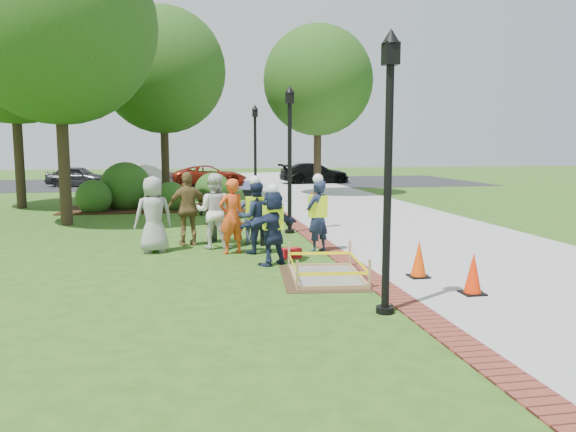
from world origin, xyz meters
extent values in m
plane|color=#285116|center=(0.00, 0.00, 0.00)|extent=(100.00, 100.00, 0.00)
cube|color=#9E9E99|center=(5.00, 10.00, 0.01)|extent=(6.00, 60.00, 0.02)
cube|color=maroon|center=(1.75, 10.00, 0.01)|extent=(0.50, 60.00, 0.03)
cube|color=#381E0F|center=(-3.00, 12.00, 0.02)|extent=(7.00, 3.00, 0.05)
cube|color=black|center=(0.00, 27.00, 0.00)|extent=(36.00, 12.00, 0.01)
cube|color=#47331E|center=(0.92, -0.59, 0.00)|extent=(1.93, 2.47, 0.01)
cube|color=gray|center=(0.92, -0.59, 0.02)|extent=(1.38, 1.92, 0.04)
cube|color=tan|center=(0.92, -0.59, 0.04)|extent=(1.52, 2.05, 0.08)
cube|color=tan|center=(0.92, -0.59, 0.28)|extent=(1.55, 2.08, 0.55)
cube|color=yellow|center=(0.92, -0.59, 0.30)|extent=(1.49, 2.03, 0.06)
cube|color=brown|center=(-0.40, 3.57, 0.51)|extent=(1.72, 1.13, 0.04)
cube|color=brown|center=(-0.29, 3.82, 0.77)|extent=(1.54, 0.72, 0.27)
cube|color=black|center=(-0.40, 3.57, 0.24)|extent=(1.61, 1.13, 0.49)
cube|color=brown|center=(-0.59, 9.78, 0.42)|extent=(1.42, 0.55, 0.04)
cube|color=brown|center=(-0.61, 10.00, 0.64)|extent=(1.38, 0.18, 0.22)
cube|color=black|center=(-0.59, 9.78, 0.20)|extent=(1.30, 0.59, 0.41)
cube|color=black|center=(3.10, -2.29, 0.03)|extent=(0.38, 0.38, 0.05)
cone|color=red|center=(3.10, -2.29, 0.40)|extent=(0.30, 0.30, 0.70)
cube|color=black|center=(2.69, -0.95, 0.02)|extent=(0.38, 0.38, 0.05)
cone|color=#EA4407|center=(2.69, -0.95, 0.40)|extent=(0.30, 0.30, 0.70)
cube|color=black|center=(3.17, 10.49, 0.03)|extent=(0.39, 0.39, 0.05)
cone|color=#FF4808|center=(3.17, 10.49, 0.41)|extent=(0.31, 0.31, 0.71)
cube|color=#A80C14|center=(0.61, 1.43, 0.11)|extent=(0.49, 0.34, 0.22)
cylinder|color=black|center=(1.25, -3.00, 1.90)|extent=(0.12, 0.12, 3.80)
cube|color=black|center=(1.25, -3.00, 3.90)|extent=(0.22, 0.22, 0.32)
cone|color=black|center=(1.25, -3.00, 4.15)|extent=(0.28, 0.28, 0.22)
cylinder|color=black|center=(1.25, -3.00, 0.05)|extent=(0.28, 0.28, 0.10)
cylinder|color=black|center=(1.25, 5.00, 1.90)|extent=(0.12, 0.12, 3.80)
cube|color=black|center=(1.25, 5.00, 3.90)|extent=(0.22, 0.22, 0.32)
cone|color=black|center=(1.25, 5.00, 4.15)|extent=(0.28, 0.28, 0.22)
cylinder|color=black|center=(1.25, 5.00, 0.05)|extent=(0.28, 0.28, 0.10)
cylinder|color=black|center=(1.25, 13.00, 1.90)|extent=(0.12, 0.12, 3.80)
cube|color=black|center=(1.25, 13.00, 3.90)|extent=(0.22, 0.22, 0.32)
cone|color=black|center=(1.25, 13.00, 4.15)|extent=(0.28, 0.28, 0.22)
cylinder|color=black|center=(1.25, 13.00, 0.05)|extent=(0.28, 0.28, 0.10)
cylinder|color=#3D2D1E|center=(-5.53, 7.95, 2.58)|extent=(0.37, 0.37, 5.15)
sphere|color=#1A4313|center=(-5.53, 7.95, 6.26)|extent=(6.13, 6.13, 6.13)
cylinder|color=#3D2D1E|center=(-2.63, 16.10, 2.46)|extent=(0.37, 0.37, 4.92)
sphere|color=#1A4313|center=(-2.63, 16.10, 5.98)|extent=(5.79, 5.79, 5.79)
cylinder|color=#3D2D1E|center=(4.95, 17.02, 2.37)|extent=(0.38, 0.38, 4.75)
sphere|color=#1A4313|center=(4.95, 17.02, 5.77)|extent=(5.51, 5.51, 5.51)
cylinder|color=#3D2D1E|center=(-8.32, 13.37, 2.76)|extent=(0.37, 0.37, 5.52)
sphere|color=#1A4313|center=(-8.32, 13.37, 6.70)|extent=(6.64, 6.64, 6.64)
sphere|color=#1A4313|center=(-5.16, 11.22, 0.00)|extent=(1.36, 1.36, 1.36)
sphere|color=#1A4313|center=(-4.08, 12.23, 0.00)|extent=(2.04, 2.04, 2.04)
sphere|color=#1A4313|center=(-2.30, 11.48, 0.00)|extent=(1.22, 1.22, 1.22)
sphere|color=#1A4313|center=(-0.59, 12.69, 0.00)|extent=(1.53, 1.53, 1.53)
sphere|color=#1A4313|center=(-2.71, 13.20, 0.00)|extent=(0.96, 0.96, 0.96)
imported|color=#999999|center=(-2.51, 2.67, 0.92)|extent=(0.67, 0.53, 1.84)
imported|color=#E64C1B|center=(-0.68, 2.20, 0.89)|extent=(0.67, 0.56, 1.78)
imported|color=white|center=(-1.06, 2.91, 0.94)|extent=(0.68, 0.53, 1.87)
imported|color=brown|center=(-1.67, 3.49, 0.94)|extent=(0.66, 0.48, 1.89)
imported|color=#2F3553|center=(-0.07, 3.36, 0.83)|extent=(0.58, 0.42, 1.66)
imported|color=#182340|center=(0.09, 0.77, 0.81)|extent=(0.61, 0.54, 1.61)
cube|color=#C2EF14|center=(0.09, 0.77, 1.04)|extent=(0.42, 0.26, 0.52)
sphere|color=white|center=(0.09, 0.77, 1.64)|extent=(0.25, 0.25, 0.25)
imported|color=#18213F|center=(1.36, 1.95, 0.87)|extent=(0.66, 0.61, 1.75)
cube|color=#C2EF14|center=(1.36, 1.95, 1.12)|extent=(0.42, 0.26, 0.52)
sphere|color=white|center=(1.36, 1.95, 1.77)|extent=(0.25, 0.25, 0.25)
imported|color=#16263B|center=(-0.13, 2.14, 0.85)|extent=(0.59, 0.43, 1.71)
cube|color=#C2EF14|center=(-0.13, 2.14, 1.09)|extent=(0.42, 0.26, 0.52)
sphere|color=white|center=(-0.13, 2.14, 1.73)|extent=(0.25, 0.25, 0.25)
imported|color=#2A2A2D|center=(-8.17, 25.17, 0.00)|extent=(2.71, 4.56, 1.39)
imported|color=#ACADB1|center=(-4.06, 24.66, 0.00)|extent=(2.95, 4.90, 1.49)
imported|color=maroon|center=(-0.19, 24.45, 0.00)|extent=(1.89, 4.28, 1.39)
imported|color=black|center=(6.78, 25.48, 0.00)|extent=(2.34, 4.66, 1.47)
camera|label=1|loc=(-1.75, -11.00, 2.59)|focal=35.00mm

